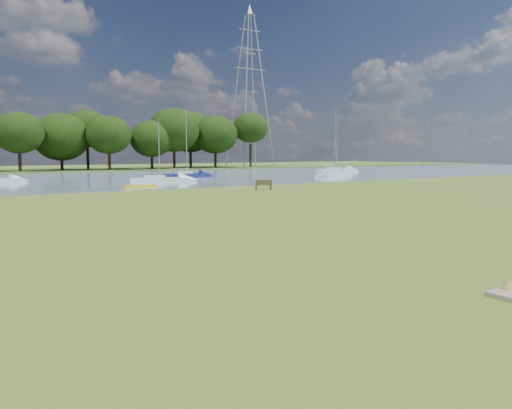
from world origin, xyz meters
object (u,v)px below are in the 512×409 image
pylon (250,67)px  sailboat_5 (334,174)px  riverbank_bench (264,185)px  sailboat_1 (186,174)px  kayak (140,186)px  sailboat_2 (336,169)px  sailboat_4 (159,178)px

pylon → sailboat_5: size_ratio=4.00×
riverbank_bench → sailboat_5: size_ratio=0.18×
sailboat_1 → riverbank_bench: bearing=-95.6°
sailboat_5 → pylon: bearing=55.6°
sailboat_5 → kayak: bearing=173.6°
sailboat_1 → sailboat_5: 19.07m
pylon → sailboat_1: bearing=-132.7°
sailboat_1 → sailboat_2: 26.51m
riverbank_bench → sailboat_5: bearing=56.8°
kayak → sailboat_2: size_ratio=0.31×
sailboat_4 → sailboat_5: size_ratio=0.83×
riverbank_bench → pylon: pylon is taller
kayak → sailboat_1: sailboat_1 is taller
kayak → sailboat_5: 28.69m
kayak → sailboat_5: sailboat_5 is taller
riverbank_bench → sailboat_1: bearing=105.6°
sailboat_2 → sailboat_5: bearing=-124.2°
sailboat_1 → sailboat_2: size_ratio=0.90×
sailboat_4 → kayak: bearing=-104.2°
sailboat_2 → sailboat_4: (-32.66, -8.08, -0.12)m
sailboat_5 → sailboat_1: bearing=135.5°
sailboat_2 → sailboat_5: (-9.40, -10.17, -0.11)m
pylon → sailboat_5: 46.08m
sailboat_4 → sailboat_1: bearing=63.7°
riverbank_bench → sailboat_4: size_ratio=0.22×
riverbank_bench → sailboat_1: 22.08m
riverbank_bench → sailboat_2: (29.21, 23.55, 0.10)m
kayak → sailboat_2: 40.74m
riverbank_bench → pylon: size_ratio=0.05×
pylon → sailboat_2: size_ratio=3.52×
pylon → sailboat_4: size_ratio=4.82×
kayak → sailboat_2: bearing=19.1°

